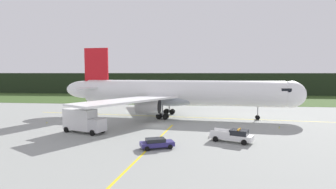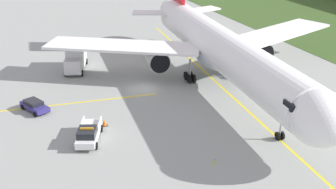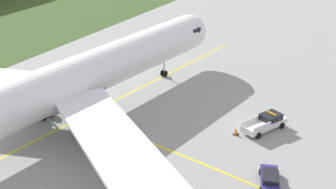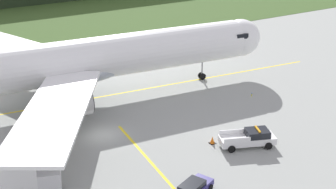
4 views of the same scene
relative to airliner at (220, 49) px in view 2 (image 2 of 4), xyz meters
The scene contains 10 objects.
ground 11.51m from the airliner, 104.46° to the right, with size 320.00×320.00×0.00m, color gray.
taxiway_centerline_main 5.16m from the airliner, ahead, with size 67.45×0.30×0.01m, color yellow.
taxiway_centerline_spur 26.30m from the airliner, 93.50° to the right, with size 33.35×0.30×0.01m, color yellow.
airliner is the anchor object (origin of this frame).
ops_pickup_truck 22.84m from the airliner, 64.86° to the right, with size 6.08×3.98×1.94m.
catering_truck 21.97m from the airliner, 128.65° to the right, with size 7.48×4.61×3.92m.
staff_car 25.05m from the airliner, 91.08° to the right, with size 4.55×3.22×1.30m.
apron_cone 19.65m from the airliner, 69.76° to the right, with size 0.64×0.64×0.80m.
taxiway_edge_light_east 21.71m from the airliner, 28.87° to the right, with size 0.12×0.12×0.49m.
taxiway_edge_light_west 26.38m from the airliner, 156.78° to the right, with size 0.12×0.12×0.43m.
Camera 2 is at (54.44, -18.40, 22.79)m, focal length 48.73 mm.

